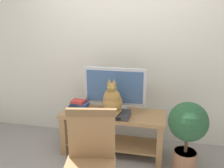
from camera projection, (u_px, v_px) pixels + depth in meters
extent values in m
cube|color=beige|center=(124.00, 40.00, 3.17)|extent=(7.00, 0.12, 2.80)
cube|color=olive|center=(113.00, 114.00, 2.90)|extent=(1.29, 0.48, 0.04)
cube|color=olive|center=(64.00, 136.00, 2.92)|extent=(0.07, 0.07, 0.50)
cube|color=olive|center=(159.00, 147.00, 2.66)|extent=(0.07, 0.07, 0.50)
cube|color=olive|center=(75.00, 124.00, 3.28)|extent=(0.07, 0.07, 0.50)
cube|color=olive|center=(160.00, 132.00, 3.02)|extent=(0.07, 0.07, 0.50)
cube|color=olive|center=(113.00, 142.00, 3.00)|extent=(1.19, 0.40, 0.02)
cube|color=#B7B7BC|center=(115.00, 109.00, 2.99)|extent=(0.31, 0.20, 0.03)
cube|color=#B7B7BC|center=(115.00, 106.00, 2.98)|extent=(0.06, 0.04, 0.05)
cube|color=#B7B7BC|center=(115.00, 86.00, 2.91)|extent=(0.78, 0.05, 0.47)
cube|color=#385684|center=(114.00, 87.00, 2.88)|extent=(0.72, 0.01, 0.40)
sphere|color=#2672F2|center=(144.00, 106.00, 2.86)|extent=(0.01, 0.01, 0.01)
cube|color=#2D2D30|center=(113.00, 114.00, 2.78)|extent=(0.42, 0.25, 0.06)
cube|color=black|center=(110.00, 118.00, 2.66)|extent=(0.25, 0.01, 0.03)
ellipsoid|color=olive|center=(113.00, 103.00, 2.75)|extent=(0.24, 0.26, 0.23)
ellipsoid|color=olive|center=(112.00, 98.00, 2.70)|extent=(0.20, 0.17, 0.21)
sphere|color=olive|center=(112.00, 87.00, 2.65)|extent=(0.11, 0.11, 0.11)
cone|color=olive|center=(109.00, 81.00, 2.64)|extent=(0.05, 0.05, 0.06)
cone|color=olive|center=(114.00, 82.00, 2.63)|extent=(0.05, 0.05, 0.06)
sphere|color=#B2C64C|center=(109.00, 88.00, 2.61)|extent=(0.02, 0.02, 0.02)
sphere|color=#B2C64C|center=(113.00, 88.00, 2.60)|extent=(0.02, 0.02, 0.02)
cylinder|color=olive|center=(117.00, 113.00, 2.67)|extent=(0.08, 0.21, 0.04)
cube|color=olive|center=(91.00, 134.00, 1.95)|extent=(0.40, 0.11, 0.45)
cube|color=brown|center=(91.00, 112.00, 1.90)|extent=(0.42, 0.12, 0.06)
cube|color=olive|center=(80.00, 108.00, 3.00)|extent=(0.19, 0.17, 0.03)
cube|color=#2D2D33|center=(78.00, 107.00, 2.98)|extent=(0.24, 0.14, 0.03)
cube|color=#33477A|center=(80.00, 104.00, 2.98)|extent=(0.25, 0.17, 0.04)
cube|color=#B2332D|center=(79.00, 101.00, 2.96)|extent=(0.18, 0.15, 0.03)
cylinder|color=#9E6B4C|center=(184.00, 161.00, 2.63)|extent=(0.26, 0.26, 0.24)
cylinder|color=#332319|center=(185.00, 152.00, 2.61)|extent=(0.24, 0.24, 0.02)
cylinder|color=#4C3823|center=(186.00, 144.00, 2.58)|extent=(0.04, 0.04, 0.19)
sphere|color=#234C2D|center=(188.00, 122.00, 2.51)|extent=(0.43, 0.43, 0.43)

